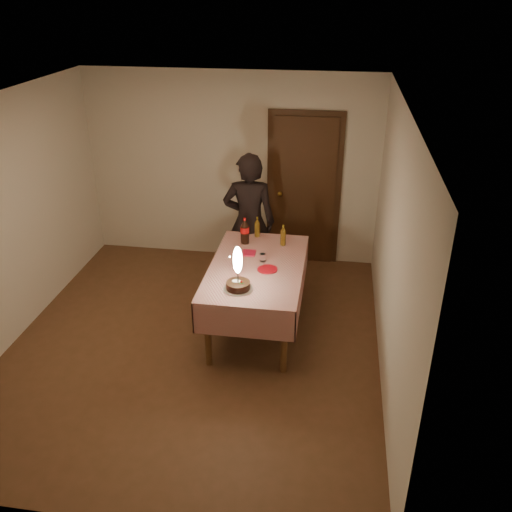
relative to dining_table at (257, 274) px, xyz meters
name	(u,v)px	position (x,y,z in m)	size (l,w,h in m)	color
ground	(195,344)	(-0.63, -0.42, -0.70)	(4.00, 4.50, 0.01)	brown
room_shell	(192,201)	(-0.59, -0.35, 0.95)	(4.04, 4.54, 2.62)	beige
dining_table	(257,274)	(0.00, 0.00, 0.00)	(1.02, 1.72, 0.81)	brown
birthday_cake	(238,277)	(-0.11, -0.52, 0.24)	(0.30, 0.30, 0.47)	white
red_plate	(267,269)	(0.13, -0.07, 0.11)	(0.22, 0.22, 0.01)	#B00C17
red_cup	(238,260)	(-0.21, 0.00, 0.16)	(0.08, 0.08, 0.10)	#AC0E0C
clear_cup	(263,257)	(0.05, 0.12, 0.15)	(0.07, 0.07, 0.09)	white
napkin_stack	(249,253)	(-0.13, 0.27, 0.12)	(0.15, 0.15, 0.02)	#BB1532
cola_bottle	(245,231)	(-0.23, 0.55, 0.26)	(0.10, 0.10, 0.32)	black
amber_bottle_left	(257,228)	(-0.11, 0.75, 0.23)	(0.06, 0.06, 0.25)	#5B3E0F
amber_bottle_right	(283,236)	(0.23, 0.56, 0.23)	(0.06, 0.06, 0.25)	#5B3E0F
photographer	(249,222)	(-0.24, 0.96, 0.20)	(0.69, 0.49, 1.79)	black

